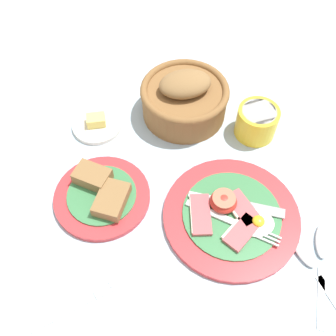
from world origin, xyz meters
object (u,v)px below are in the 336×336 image
object	(u,v)px
sugar_cup	(257,121)
butter_dish	(97,124)
bread_basket	(184,98)
teaspoon_near_cup	(322,255)
breakfast_plate	(231,215)
teaspoon_by_saucer	(311,264)
fork_on_cloth	(82,302)
bread_plate	(102,194)

from	to	relation	value
sugar_cup	butter_dish	size ratio (longest dim) A/B	0.81
bread_basket	teaspoon_near_cup	world-z (taller)	bread_basket
breakfast_plate	butter_dish	size ratio (longest dim) A/B	2.36
bread_basket	teaspoon_by_saucer	xyz separation A→B (m)	(0.24, -0.35, -0.04)
teaspoon_near_cup	fork_on_cloth	distance (m)	0.43
breakfast_plate	teaspoon_by_saucer	bearing A→B (deg)	-32.08
breakfast_plate	sugar_cup	world-z (taller)	sugar_cup
breakfast_plate	bread_plate	distance (m)	0.25
bread_basket	teaspoon_by_saucer	bearing A→B (deg)	-56.01
bread_plate	teaspoon_near_cup	bearing A→B (deg)	-13.47
butter_dish	bread_basket	bearing A→B (deg)	15.20
sugar_cup	teaspoon_by_saucer	size ratio (longest dim) A/B	0.49
bread_plate	bread_basket	distance (m)	0.28
breakfast_plate	bread_plate	world-z (taller)	bread_plate
sugar_cup	fork_on_cloth	xyz separation A→B (m)	(-0.31, -0.39, -0.03)
breakfast_plate	bread_plate	size ratio (longest dim) A/B	1.38
teaspoon_by_saucer	teaspoon_near_cup	xyz separation A→B (m)	(0.02, 0.02, 0.00)
teaspoon_by_saucer	teaspoon_near_cup	bearing A→B (deg)	-78.10
breakfast_plate	butter_dish	world-z (taller)	breakfast_plate
breakfast_plate	teaspoon_by_saucer	world-z (taller)	breakfast_plate
butter_dish	fork_on_cloth	world-z (taller)	butter_dish
butter_dish	bread_plate	bearing A→B (deg)	-77.61
bread_basket	teaspoon_by_saucer	distance (m)	0.43
bread_basket	teaspoon_by_saucer	size ratio (longest dim) A/B	1.08
breakfast_plate	teaspoon_near_cup	distance (m)	0.18
butter_dish	teaspoon_near_cup	distance (m)	0.53
sugar_cup	teaspoon_near_cup	xyz separation A→B (m)	(0.10, -0.28, -0.03)
bread_plate	teaspoon_by_saucer	world-z (taller)	bread_plate
teaspoon_near_cup	sugar_cup	bearing A→B (deg)	29.67
sugar_cup	teaspoon_near_cup	distance (m)	0.30
breakfast_plate	bread_basket	world-z (taller)	bread_basket
breakfast_plate	bread_basket	distance (m)	0.29
sugar_cup	fork_on_cloth	distance (m)	0.50
breakfast_plate	teaspoon_near_cup	bearing A→B (deg)	-23.12
teaspoon_near_cup	fork_on_cloth	size ratio (longest dim) A/B	1.18
breakfast_plate	teaspoon_near_cup	xyz separation A→B (m)	(0.16, -0.07, -0.01)
sugar_cup	teaspoon_by_saucer	xyz separation A→B (m)	(0.08, -0.30, -0.03)
bread_plate	teaspoon_near_cup	size ratio (longest dim) A/B	0.98
bread_plate	sugar_cup	world-z (taller)	sugar_cup
breakfast_plate	sugar_cup	bearing A→B (deg)	74.73
bread_plate	teaspoon_by_saucer	xyz separation A→B (m)	(0.39, -0.12, -0.01)
bread_plate	bread_basket	xyz separation A→B (m)	(0.15, 0.24, 0.03)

